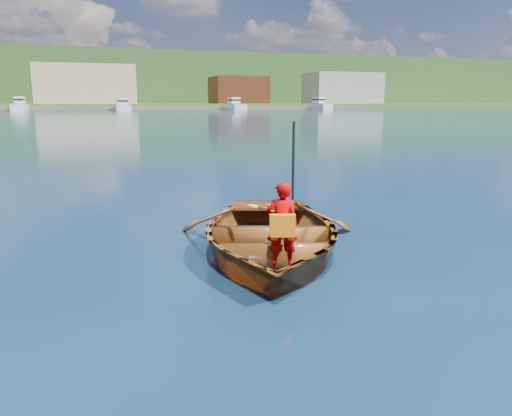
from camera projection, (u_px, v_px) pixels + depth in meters
ground at (304, 269)px, 7.01m from camera, size 600.00×600.00×0.00m
rowboat at (269, 234)px, 7.68m from camera, size 4.32×5.14×0.91m
child_paddler at (282, 224)px, 6.73m from camera, size 0.49×0.42×1.96m
shoreline at (100, 85)px, 225.59m from camera, size 400.00×140.00×22.00m
dock at (124, 109)px, 146.59m from camera, size 160.00×4.13×0.80m
waterfront_buildings at (77, 85)px, 157.04m from camera, size 202.00×16.00×14.00m
marina_yachts at (103, 106)px, 140.21m from camera, size 146.59×13.99×4.30m
hillside_trees at (103, 67)px, 224.77m from camera, size 302.39×81.81×26.12m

